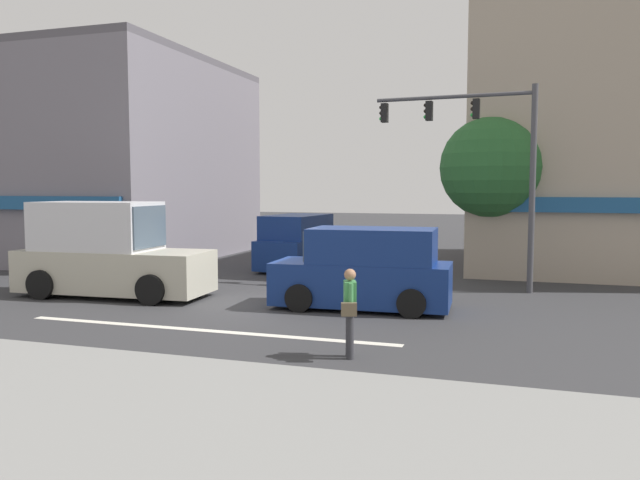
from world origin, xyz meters
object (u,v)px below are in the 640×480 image
at_px(box_truck_approaching_near, 108,253).
at_px(pedestrian_foreground_with_bag, 350,308).
at_px(utility_pole_near_left, 100,162).
at_px(traffic_light_mast, 488,150).
at_px(van_crossing_leftbound, 365,270).
at_px(street_tree, 490,168).
at_px(van_waiting_far, 299,243).

distance_m(box_truck_approaching_near, pedestrian_foreground_with_bag, 9.51).
xyz_separation_m(utility_pole_near_left, traffic_light_mast, (14.40, -0.62, 0.15)).
bearing_deg(utility_pole_near_left, pedestrian_foreground_with_bag, -36.97).
xyz_separation_m(utility_pole_near_left, pedestrian_foreground_with_bag, (12.41, -9.34, -3.20)).
distance_m(van_crossing_leftbound, pedestrian_foreground_with_bag, 4.84).
distance_m(street_tree, utility_pole_near_left, 14.50).
height_order(utility_pole_near_left, traffic_light_mast, utility_pole_near_left).
relative_size(utility_pole_near_left, traffic_light_mast, 1.29).
relative_size(street_tree, van_crossing_leftbound, 1.19).
relative_size(street_tree, utility_pole_near_left, 0.70).
bearing_deg(van_waiting_far, van_crossing_leftbound, -58.43).
bearing_deg(box_truck_approaching_near, traffic_light_mast, 22.77).
xyz_separation_m(van_crossing_leftbound, box_truck_approaching_near, (-7.59, -0.42, 0.25)).
height_order(van_crossing_leftbound, box_truck_approaching_near, box_truck_approaching_near).
height_order(traffic_light_mast, van_waiting_far, traffic_light_mast).
relative_size(utility_pole_near_left, van_waiting_far, 1.69).
height_order(van_crossing_leftbound, pedestrian_foreground_with_bag, van_crossing_leftbound).
height_order(box_truck_approaching_near, pedestrian_foreground_with_bag, box_truck_approaching_near).
bearing_deg(pedestrian_foreground_with_bag, utility_pole_near_left, 143.03).
bearing_deg(street_tree, van_crossing_leftbound, -113.17).
distance_m(street_tree, box_truck_approaching_near, 12.81).
distance_m(utility_pole_near_left, pedestrian_foreground_with_bag, 15.86).
distance_m(street_tree, traffic_light_mast, 2.67).
height_order(utility_pole_near_left, pedestrian_foreground_with_bag, utility_pole_near_left).
height_order(utility_pole_near_left, box_truck_approaching_near, utility_pole_near_left).
bearing_deg(pedestrian_foreground_with_bag, van_crossing_leftbound, 100.31).
xyz_separation_m(traffic_light_mast, pedestrian_foreground_with_bag, (-1.99, -8.72, -3.35)).
distance_m(utility_pole_near_left, van_crossing_leftbound, 12.81).
distance_m(street_tree, van_waiting_far, 7.74).
distance_m(street_tree, pedestrian_foreground_with_bag, 11.87).
bearing_deg(box_truck_approaching_near, van_crossing_leftbound, 3.20).
xyz_separation_m(street_tree, pedestrian_foreground_with_bag, (-1.95, -11.34, -2.89)).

